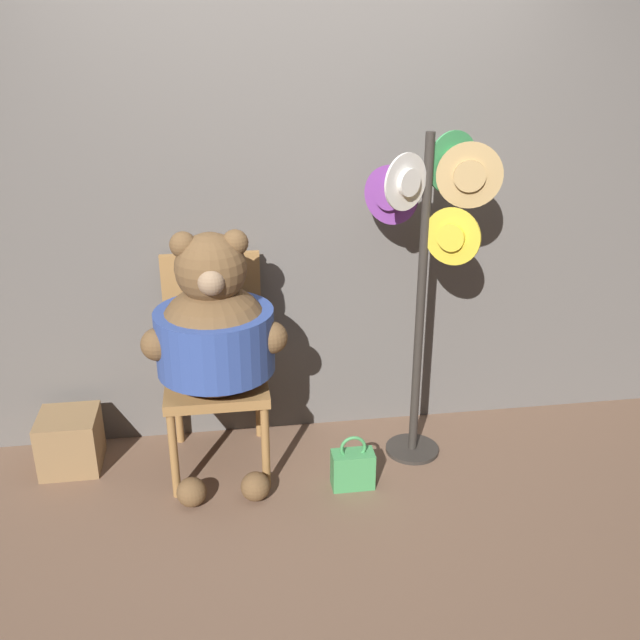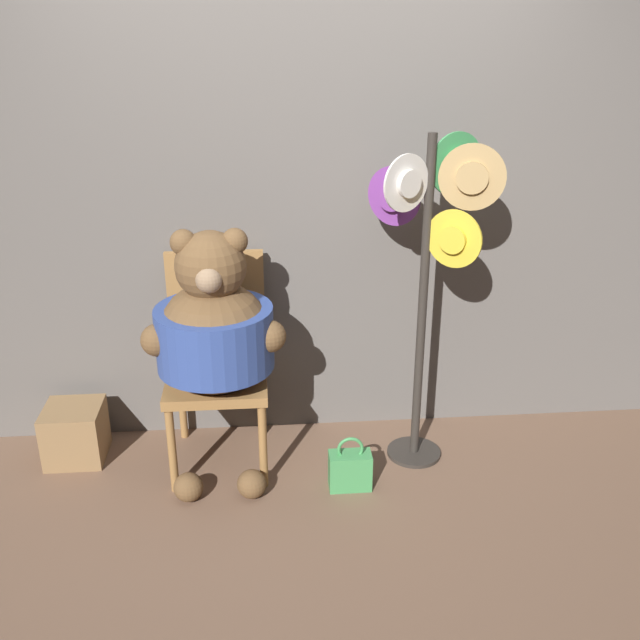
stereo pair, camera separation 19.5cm
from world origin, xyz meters
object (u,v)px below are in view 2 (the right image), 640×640
at_px(handbag_on_ground, 350,469).
at_px(hat_display_rack, 431,246).
at_px(chair, 217,354).
at_px(teddy_bear, 214,331).

bearing_deg(handbag_on_ground, hat_display_rack, 33.27).
distance_m(chair, hat_display_rack, 1.19).
height_order(teddy_bear, handbag_on_ground, teddy_bear).
height_order(hat_display_rack, handbag_on_ground, hat_display_rack).
xyz_separation_m(hat_display_rack, handbag_on_ground, (-0.40, -0.26, -1.04)).
xyz_separation_m(teddy_bear, hat_display_rack, (1.02, 0.06, 0.37)).
bearing_deg(teddy_bear, hat_display_rack, 3.25).
height_order(chair, hat_display_rack, hat_display_rack).
bearing_deg(chair, hat_display_rack, -7.01).
distance_m(teddy_bear, hat_display_rack, 1.09).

